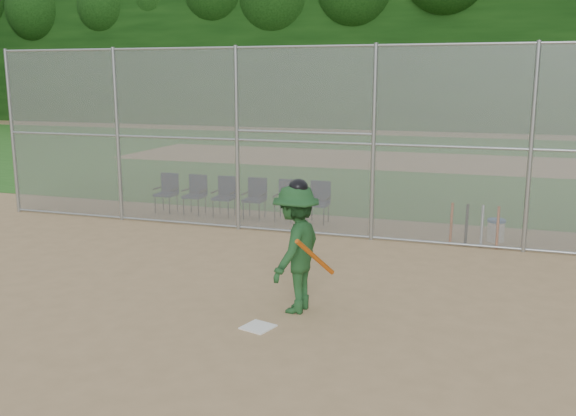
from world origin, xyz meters
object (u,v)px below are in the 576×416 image
(batter_at_plate, at_px, (296,248))
(chair_0, at_px, (166,193))
(home_plate, at_px, (258,327))
(water_cooler, at_px, (496,230))

(batter_at_plate, height_order, chair_0, batter_at_plate)
(home_plate, height_order, chair_0, chair_0)
(home_plate, distance_m, water_cooler, 6.63)
(home_plate, bearing_deg, chair_0, 127.72)
(home_plate, xyz_separation_m, batter_at_plate, (0.29, 0.79, 0.93))
(water_cooler, distance_m, chair_0, 7.92)
(home_plate, bearing_deg, batter_at_plate, 70.14)
(home_plate, height_order, batter_at_plate, batter_at_plate)
(home_plate, bearing_deg, water_cooler, 63.12)
(batter_at_plate, bearing_deg, home_plate, -109.86)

